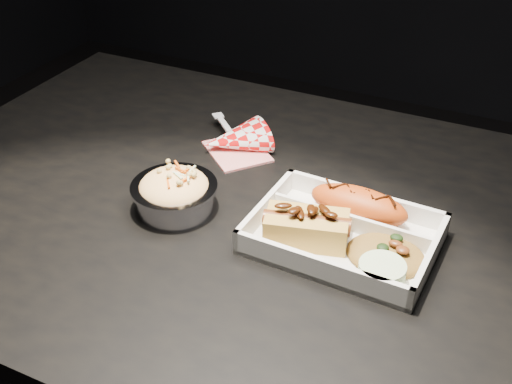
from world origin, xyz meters
TOP-DOWN VIEW (x-y plane):
  - dining_table at (0.00, 0.00)m, footprint 1.20×0.80m
  - food_tray at (0.14, -0.03)m, footprint 0.26×0.19m
  - fried_pastry at (0.15, 0.03)m, footprint 0.15×0.06m
  - hotdog at (0.10, -0.05)m, footprint 0.12×0.08m
  - fried_rice_mound at (0.21, -0.04)m, footprint 0.11×0.09m
  - cupcake_liner at (0.22, -0.09)m, footprint 0.06×0.06m
  - foil_coleslaw_cup at (-0.11, -0.06)m, footprint 0.13×0.13m
  - napkin_fork at (-0.11, 0.14)m, footprint 0.16×0.15m

SIDE VIEW (x-z plane):
  - dining_table at x=0.00m, z-range 0.28..1.03m
  - food_tray at x=0.14m, z-range 0.74..0.78m
  - napkin_fork at x=-0.11m, z-range 0.72..0.82m
  - cupcake_liner at x=0.22m, z-range 0.76..0.79m
  - fried_rice_mound at x=0.21m, z-range 0.76..0.79m
  - foil_coleslaw_cup at x=-0.11m, z-range 0.75..0.82m
  - fried_pastry at x=0.15m, z-range 0.76..0.81m
  - hotdog at x=0.10m, z-range 0.75..0.81m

